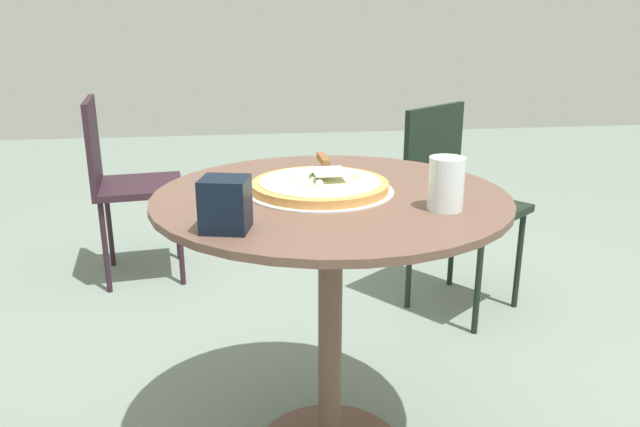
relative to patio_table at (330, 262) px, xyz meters
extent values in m
cylinder|color=brown|center=(0.00, 0.00, 0.17)|extent=(0.86, 0.86, 0.02)
cylinder|color=brown|center=(0.00, 0.00, -0.20)|extent=(0.06, 0.06, 0.72)
cylinder|color=silver|center=(0.02, 0.02, 0.18)|extent=(0.36, 0.36, 0.00)
cylinder|color=#CC8C48|center=(0.02, 0.02, 0.19)|extent=(0.34, 0.34, 0.02)
cylinder|color=beige|center=(0.02, 0.02, 0.21)|extent=(0.30, 0.30, 0.00)
sphere|color=#F5D9CB|center=(-0.02, 0.06, 0.21)|extent=(0.02, 0.02, 0.02)
sphere|color=#EEECCD|center=(0.01, 0.04, 0.21)|extent=(0.02, 0.02, 0.02)
sphere|color=#2E7321|center=(0.05, 0.03, 0.21)|extent=(0.01, 0.01, 0.01)
sphere|color=#F7DACC|center=(0.04, -0.07, 0.21)|extent=(0.02, 0.02, 0.02)
sphere|color=#F2DECE|center=(-0.03, 0.03, 0.21)|extent=(0.02, 0.02, 0.02)
sphere|color=silver|center=(0.03, 0.09, 0.21)|extent=(0.02, 0.02, 0.02)
sphere|color=#356126|center=(0.04, 0.04, 0.21)|extent=(0.02, 0.02, 0.02)
sphere|color=#ECE9CC|center=(0.03, 0.08, 0.21)|extent=(0.01, 0.01, 0.01)
cube|color=silver|center=(0.03, 0.00, 0.23)|extent=(0.10, 0.08, 0.00)
cube|color=brown|center=(0.13, 0.00, 0.23)|extent=(0.11, 0.02, 0.02)
cylinder|color=silver|center=(-0.16, -0.23, 0.24)|extent=(0.08, 0.08, 0.12)
cube|color=black|center=(-0.24, 0.25, 0.23)|extent=(0.10, 0.11, 0.11)
cube|color=black|center=(0.84, -0.69, -0.14)|extent=(0.53, 0.53, 0.03)
cube|color=black|center=(0.98, -0.58, 0.06)|extent=(0.25, 0.31, 0.38)
cylinder|color=black|center=(0.81, -0.91, -0.37)|extent=(0.02, 0.02, 0.42)
cylinder|color=black|center=(0.61, -0.66, -0.37)|extent=(0.02, 0.02, 0.42)
cylinder|color=black|center=(1.06, -0.71, -0.37)|extent=(0.02, 0.02, 0.42)
cylinder|color=black|center=(0.86, -0.46, -0.37)|extent=(0.02, 0.02, 0.42)
cube|color=#2D1B24|center=(1.37, 0.67, -0.15)|extent=(0.43, 0.43, 0.03)
cube|color=#2D1B24|center=(1.34, 0.85, 0.06)|extent=(0.38, 0.07, 0.38)
cylinder|color=#2D1B24|center=(1.55, 0.54, -0.37)|extent=(0.02, 0.02, 0.42)
cylinder|color=#2D1B24|center=(1.23, 0.49, -0.37)|extent=(0.02, 0.02, 0.42)
cylinder|color=#2D1B24|center=(1.50, 0.85, -0.37)|extent=(0.02, 0.02, 0.42)
cylinder|color=#2D1B24|center=(1.19, 0.81, -0.37)|extent=(0.02, 0.02, 0.42)
camera|label=1|loc=(-1.42, 0.22, 0.59)|focal=34.55mm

